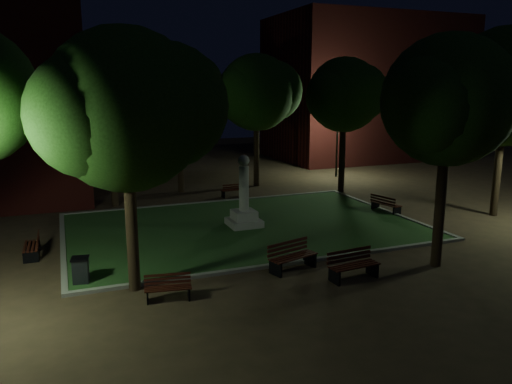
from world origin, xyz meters
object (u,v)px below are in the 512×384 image
monument (244,207)px  bench_far_side (234,190)px  bench_near_right (353,266)px  bench_right_side (385,205)px  bench_left_side (33,247)px  trash_bin (81,271)px  bench_near_left (292,257)px  bench_west_near (168,288)px

monument → bench_far_side: 6.39m
bench_near_right → bench_right_side: 9.35m
bench_left_side → trash_bin: bearing=24.6°
monument → bench_left_side: (-8.62, -0.87, -0.56)m
bench_near_left → bench_near_right: bearing=-60.3°
bench_near_right → bench_far_side: 13.19m
bench_near_left → bench_near_right: 2.09m
bench_west_near → bench_right_side: bearing=36.7°
bench_west_near → trash_bin: 3.18m
bench_near_left → bench_right_side: bench_near_left is taller
bench_left_side → bench_right_side: 16.11m
bench_left_side → trash_bin: trash_bin is taller
bench_near_left → trash_bin: bench_near_left is taller
bench_far_side → bench_near_right: bearing=86.8°
bench_near_left → bench_left_side: bench_near_left is taller
bench_west_near → monument: bearing=62.8°
bench_near_left → monument: bearing=70.9°
monument → bench_west_near: 8.03m
bench_right_side → trash_bin: 15.16m
bench_west_near → bench_left_side: (-3.87, 5.58, 0.04)m
bench_right_side → bench_far_side: bench_right_side is taller
bench_near_left → bench_far_side: 11.88m
trash_bin → monument: bearing=31.3°
monument → bench_right_side: size_ratio=1.91×
bench_near_right → bench_right_side: size_ratio=1.06×
bench_near_right → bench_right_side: bench_near_right is taller
bench_right_side → bench_far_side: (-5.84, 6.24, -0.04)m
monument → bench_west_near: (-4.75, -6.45, -0.60)m
bench_near_left → bench_left_side: size_ratio=1.23×
monument → bench_right_side: (7.47, -0.09, -0.54)m
bench_left_side → bench_right_side: bench_right_side is taller
bench_right_side → bench_near_right: bearing=125.2°
bench_right_side → bench_far_side: 8.55m
bench_left_side → bench_right_side: bearing=93.4°
bench_west_near → bench_far_side: bearing=72.4°
bench_west_near → trash_bin: size_ratio=1.58×
bench_left_side → bench_far_side: (10.24, 7.02, -0.02)m
monument → bench_left_side: bearing=-174.2°
bench_near_left → bench_near_right: (1.50, -1.46, -0.01)m
bench_near_left → trash_bin: (-6.79, 1.27, -0.00)m
bench_left_side → monument: bearing=96.4°
bench_right_side → bench_far_side: bearing=30.3°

